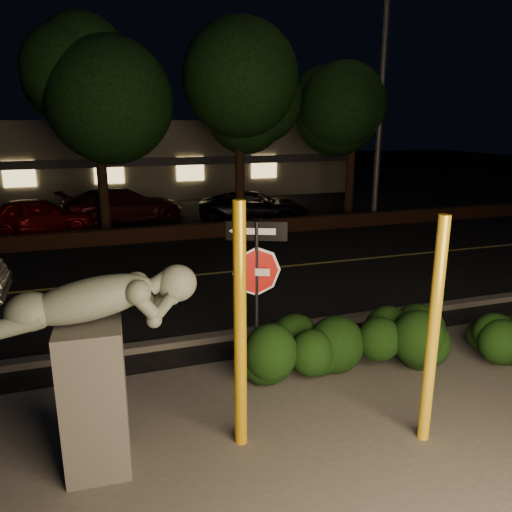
{
  "coord_description": "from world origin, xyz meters",
  "views": [
    {
      "loc": [
        -2.96,
        -5.51,
        3.98
      ],
      "look_at": [
        -0.19,
        2.79,
        1.6
      ],
      "focal_mm": 35.0,
      "sensor_mm": 36.0,
      "label": 1
    }
  ],
  "objects_px": {
    "parked_car_red": "(38,215)",
    "parked_car_darkred": "(123,206)",
    "parked_car_dark": "(254,207)",
    "sculpture": "(94,352)",
    "yellow_pole_left": "(240,330)",
    "streetlight": "(378,44)",
    "yellow_pole_right": "(433,334)",
    "signpost": "(257,272)"
  },
  "relations": [
    {
      "from": "yellow_pole_right",
      "to": "streetlight",
      "type": "bearing_deg",
      "value": 62.05
    },
    {
      "from": "yellow_pole_left",
      "to": "yellow_pole_right",
      "type": "xyz_separation_m",
      "value": [
        2.26,
        -0.66,
        -0.09
      ]
    },
    {
      "from": "yellow_pole_left",
      "to": "parked_car_darkred",
      "type": "relative_size",
      "value": 0.65
    },
    {
      "from": "yellow_pole_right",
      "to": "parked_car_darkred",
      "type": "bearing_deg",
      "value": 99.42
    },
    {
      "from": "yellow_pole_right",
      "to": "streetlight",
      "type": "height_order",
      "value": "streetlight"
    },
    {
      "from": "yellow_pole_right",
      "to": "parked_car_darkred",
      "type": "relative_size",
      "value": 0.61
    },
    {
      "from": "yellow_pole_left",
      "to": "yellow_pole_right",
      "type": "bearing_deg",
      "value": -16.34
    },
    {
      "from": "signpost",
      "to": "streetlight",
      "type": "xyz_separation_m",
      "value": [
        8.54,
        11.1,
        4.92
      ]
    },
    {
      "from": "parked_car_dark",
      "to": "yellow_pole_left",
      "type": "bearing_deg",
      "value": -178.86
    },
    {
      "from": "sculpture",
      "to": "parked_car_red",
      "type": "distance_m",
      "value": 14.15
    },
    {
      "from": "yellow_pole_right",
      "to": "parked_car_darkred",
      "type": "xyz_separation_m",
      "value": [
        -2.62,
        15.77,
        -0.77
      ]
    },
    {
      "from": "yellow_pole_left",
      "to": "parked_car_dark",
      "type": "distance_m",
      "value": 14.46
    },
    {
      "from": "yellow_pole_right",
      "to": "parked_car_red",
      "type": "bearing_deg",
      "value": 111.04
    },
    {
      "from": "parked_car_dark",
      "to": "signpost",
      "type": "bearing_deg",
      "value": -178.04
    },
    {
      "from": "streetlight",
      "to": "parked_car_dark",
      "type": "relative_size",
      "value": 2.59
    },
    {
      "from": "signpost",
      "to": "sculpture",
      "type": "xyz_separation_m",
      "value": [
        -2.31,
        -1.22,
        -0.35
      ]
    },
    {
      "from": "parked_car_dark",
      "to": "sculpture",
      "type": "bearing_deg",
      "value": 174.99
    },
    {
      "from": "yellow_pole_right",
      "to": "sculpture",
      "type": "relative_size",
      "value": 1.21
    },
    {
      "from": "parked_car_darkred",
      "to": "parked_car_dark",
      "type": "xyz_separation_m",
      "value": [
        5.04,
        -1.46,
        -0.09
      ]
    },
    {
      "from": "yellow_pole_left",
      "to": "parked_car_darkred",
      "type": "height_order",
      "value": "yellow_pole_left"
    },
    {
      "from": "signpost",
      "to": "parked_car_dark",
      "type": "bearing_deg",
      "value": 94.71
    },
    {
      "from": "streetlight",
      "to": "parked_car_red",
      "type": "xyz_separation_m",
      "value": [
        -12.59,
        1.7,
        -6.11
      ]
    },
    {
      "from": "sculpture",
      "to": "yellow_pole_left",
      "type": "bearing_deg",
      "value": 0.96
    },
    {
      "from": "signpost",
      "to": "parked_car_darkred",
      "type": "relative_size",
      "value": 0.54
    },
    {
      "from": "sculpture",
      "to": "streetlight",
      "type": "xyz_separation_m",
      "value": [
        10.85,
        12.31,
        5.27
      ]
    },
    {
      "from": "yellow_pole_right",
      "to": "parked_car_red",
      "type": "height_order",
      "value": "yellow_pole_right"
    },
    {
      "from": "signpost",
      "to": "streetlight",
      "type": "bearing_deg",
      "value": 75.25
    },
    {
      "from": "yellow_pole_left",
      "to": "sculpture",
      "type": "height_order",
      "value": "yellow_pole_left"
    },
    {
      "from": "yellow_pole_left",
      "to": "parked_car_red",
      "type": "height_order",
      "value": "yellow_pole_left"
    },
    {
      "from": "parked_car_dark",
      "to": "streetlight",
      "type": "bearing_deg",
      "value": -85.58
    },
    {
      "from": "streetlight",
      "to": "parked_car_red",
      "type": "bearing_deg",
      "value": -170.43
    },
    {
      "from": "streetlight",
      "to": "parked_car_dark",
      "type": "height_order",
      "value": "streetlight"
    },
    {
      "from": "yellow_pole_left",
      "to": "streetlight",
      "type": "distance_m",
      "value": 16.27
    },
    {
      "from": "parked_car_red",
      "to": "parked_car_dark",
      "type": "height_order",
      "value": "parked_car_red"
    },
    {
      "from": "yellow_pole_right",
      "to": "parked_car_red",
      "type": "relative_size",
      "value": 0.76
    },
    {
      "from": "yellow_pole_right",
      "to": "signpost",
      "type": "relative_size",
      "value": 1.13
    },
    {
      "from": "yellow_pole_left",
      "to": "streetlight",
      "type": "xyz_separation_m",
      "value": [
        9.18,
        12.38,
        5.2
      ]
    },
    {
      "from": "parked_car_red",
      "to": "parked_car_dark",
      "type": "distance_m",
      "value": 8.11
    },
    {
      "from": "parked_car_red",
      "to": "parked_car_darkred",
      "type": "distance_m",
      "value": 3.22
    },
    {
      "from": "yellow_pole_right",
      "to": "streetlight",
      "type": "relative_size",
      "value": 0.26
    },
    {
      "from": "signpost",
      "to": "parked_car_red",
      "type": "bearing_deg",
      "value": 130.4
    },
    {
      "from": "signpost",
      "to": "yellow_pole_right",
      "type": "bearing_deg",
      "value": -27.47
    }
  ]
}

